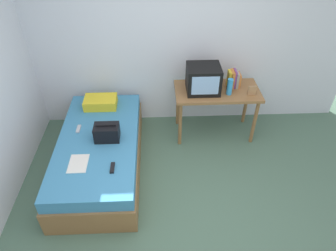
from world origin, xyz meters
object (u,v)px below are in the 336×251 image
at_px(pillow, 101,102).
at_px(handbag, 107,132).
at_px(desk, 217,96).
at_px(book_row, 234,79).
at_px(water_bottle, 230,87).
at_px(remote_silver, 79,129).
at_px(picture_frame, 252,91).
at_px(magazine, 78,163).
at_px(bed, 100,153).
at_px(tv, 203,79).
at_px(remote_dark, 112,168).

relative_size(pillow, handbag, 1.48).
height_order(desk, book_row, book_row).
bearing_deg(water_bottle, book_row, 63.84).
bearing_deg(water_bottle, remote_silver, -169.43).
distance_m(picture_frame, magazine, 2.38).
height_order(bed, book_row, book_row).
height_order(book_row, remote_silver, book_row).
relative_size(desk, magazine, 4.00).
bearing_deg(tv, magazine, -144.59).
bearing_deg(tv, pillow, 178.39).
relative_size(book_row, picture_frame, 1.84).
relative_size(desk, handbag, 3.87).
bearing_deg(water_bottle, desk, 141.07).
bearing_deg(picture_frame, bed, -165.63).
relative_size(picture_frame, remote_silver, 0.94).
bearing_deg(desk, pillow, 178.78).
xyz_separation_m(picture_frame, remote_dark, (-1.78, -1.04, -0.30)).
bearing_deg(pillow, tv, -1.61).
bearing_deg(book_row, tv, -168.21).
relative_size(desk, remote_silver, 8.06).
bearing_deg(bed, tv, 25.48).
xyz_separation_m(desk, pillow, (-1.62, 0.03, -0.08)).
bearing_deg(picture_frame, magazine, -156.39).
distance_m(desk, picture_frame, 0.48).
bearing_deg(pillow, water_bottle, -4.67).
height_order(water_bottle, magazine, water_bottle).
bearing_deg(magazine, remote_dark, -12.86).
relative_size(water_bottle, remote_silver, 1.56).
bearing_deg(remote_dark, bed, 114.45).
xyz_separation_m(handbag, magazine, (-0.29, -0.41, -0.10)).
bearing_deg(magazine, water_bottle, 27.71).
distance_m(desk, tv, 0.35).
distance_m(desk, remote_silver, 1.91).
bearing_deg(remote_silver, picture_frame, 8.35).
relative_size(water_bottle, picture_frame, 1.67).
height_order(water_bottle, book_row, book_row).
height_order(pillow, handbag, handbag).
bearing_deg(desk, picture_frame, -18.42).
bearing_deg(magazine, book_row, 30.92).
xyz_separation_m(bed, pillow, (-0.04, 0.69, 0.32)).
bearing_deg(handbag, desk, 25.00).
height_order(bed, remote_silver, remote_silver).
bearing_deg(water_bottle, tv, 163.17).
xyz_separation_m(water_bottle, remote_silver, (-1.98, -0.37, -0.35)).
relative_size(picture_frame, remote_dark, 0.86).
height_order(book_row, picture_frame, book_row).
bearing_deg(bed, pillow, 93.31).
bearing_deg(tv, remote_silver, -163.88).
bearing_deg(tv, bed, -154.52).
distance_m(book_row, remote_silver, 2.18).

